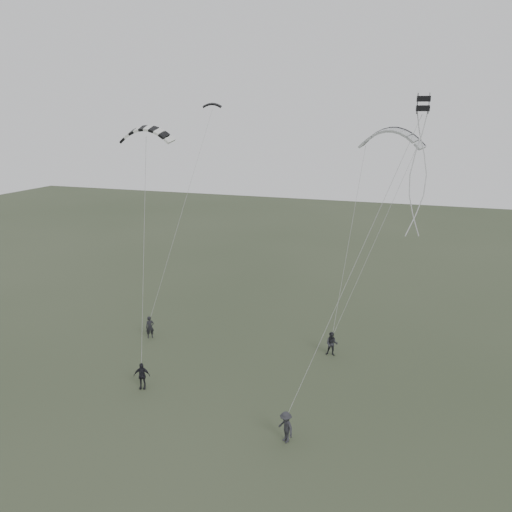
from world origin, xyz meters
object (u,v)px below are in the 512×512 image
(flyer_far, at_px, (286,427))
(kite_box, at_px, (423,103))
(flyer_center, at_px, (142,376))
(kite_dark_small, at_px, (212,104))
(flyer_left, at_px, (150,327))
(kite_pale_large, at_px, (392,130))
(kite_striped, at_px, (146,128))
(flyer_right, at_px, (332,344))

(flyer_far, height_order, kite_box, kite_box)
(flyer_center, height_order, flyer_far, flyer_center)
(flyer_center, distance_m, kite_dark_small, 19.92)
(flyer_center, bearing_deg, kite_dark_small, 75.22)
(kite_dark_small, bearing_deg, flyer_left, -125.17)
(flyer_far, xyz_separation_m, kite_pale_large, (2.78, 15.70, 13.29))
(kite_striped, bearing_deg, flyer_right, 10.15)
(flyer_far, distance_m, kite_striped, 18.07)
(flyer_left, bearing_deg, kite_dark_small, 36.65)
(flyer_left, height_order, kite_striped, kite_striped)
(flyer_far, distance_m, kite_dark_small, 23.53)
(kite_pale_large, bearing_deg, flyer_right, -95.81)
(kite_striped, distance_m, kite_box, 15.18)
(flyer_left, distance_m, kite_box, 22.49)
(flyer_right, distance_m, kite_pale_large, 14.80)
(flyer_center, height_order, kite_box, kite_box)
(flyer_center, bearing_deg, flyer_right, 19.46)
(kite_dark_small, height_order, kite_box, kite_dark_small)
(flyer_left, height_order, flyer_far, flyer_left)
(flyer_right, xyz_separation_m, flyer_far, (-0.41, -9.58, -0.02))
(flyer_left, distance_m, flyer_far, 14.59)
(flyer_left, height_order, kite_dark_small, kite_dark_small)
(flyer_left, xyz_separation_m, flyer_far, (12.09, -8.16, -0.00))
(kite_pale_large, bearing_deg, flyer_far, -84.68)
(flyer_right, distance_m, kite_striped, 17.56)
(flyer_left, xyz_separation_m, flyer_right, (12.50, 1.42, 0.01))
(kite_pale_large, bearing_deg, flyer_left, -137.76)
(flyer_far, height_order, kite_dark_small, kite_dark_small)
(kite_dark_small, bearing_deg, flyer_far, -74.85)
(flyer_far, bearing_deg, kite_striped, -171.84)
(kite_dark_small, relative_size, kite_pale_large, 0.31)
(kite_dark_small, height_order, kite_striped, kite_dark_small)
(kite_dark_small, distance_m, kite_box, 17.16)
(flyer_left, relative_size, kite_box, 2.21)
(flyer_center, xyz_separation_m, kite_dark_small, (-1.00, 13.02, 15.04))
(flyer_left, relative_size, kite_striped, 0.49)
(kite_striped, bearing_deg, flyer_left, 123.90)
(kite_box, bearing_deg, flyer_right, 139.96)
(flyer_far, bearing_deg, flyer_center, -153.81)
(flyer_center, xyz_separation_m, kite_pale_large, (11.79, 13.65, 13.29))
(flyer_left, distance_m, flyer_right, 12.58)
(flyer_left, xyz_separation_m, kite_dark_small, (2.07, 6.90, 15.04))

